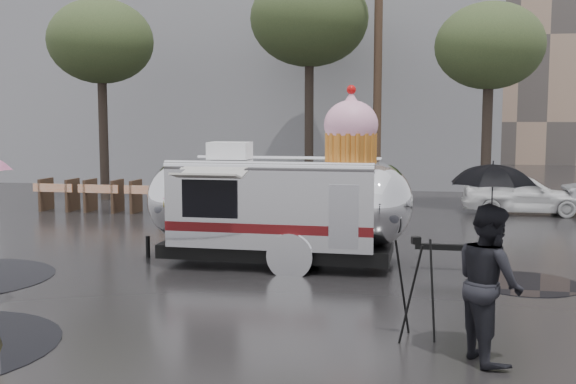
# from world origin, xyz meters

# --- Properties ---
(ground) EXTENTS (120.00, 120.00, 0.00)m
(ground) POSITION_xyz_m (0.00, 0.00, 0.00)
(ground) COLOR black
(ground) RESTS_ON ground
(grey_building) EXTENTS (22.00, 12.00, 13.00)m
(grey_building) POSITION_xyz_m (-4.00, 24.00, 6.50)
(grey_building) COLOR slate
(grey_building) RESTS_ON ground
(utility_pole) EXTENTS (1.60, 0.28, 9.00)m
(utility_pole) POSITION_xyz_m (2.50, 14.00, 4.62)
(utility_pole) COLOR #473323
(utility_pole) RESTS_ON ground
(tree_left) EXTENTS (3.64, 3.64, 6.95)m
(tree_left) POSITION_xyz_m (-7.00, 13.00, 5.48)
(tree_left) COLOR #382D26
(tree_left) RESTS_ON ground
(tree_mid) EXTENTS (4.20, 4.20, 8.03)m
(tree_mid) POSITION_xyz_m (0.00, 15.00, 6.34)
(tree_mid) COLOR #382D26
(tree_mid) RESTS_ON ground
(tree_right) EXTENTS (3.36, 3.36, 6.42)m
(tree_right) POSITION_xyz_m (6.00, 13.00, 5.06)
(tree_right) COLOR #382D26
(tree_right) RESTS_ON ground
(barricade_row) EXTENTS (4.30, 0.80, 1.00)m
(barricade_row) POSITION_xyz_m (-5.55, 9.96, 0.52)
(barricade_row) COLOR #473323
(barricade_row) RESTS_ON ground
(airstream_trailer) EXTENTS (6.60, 2.51, 3.55)m
(airstream_trailer) POSITION_xyz_m (1.34, 3.78, 1.25)
(airstream_trailer) COLOR silver
(airstream_trailer) RESTS_ON ground
(person_right) EXTENTS (0.78, 1.01, 1.86)m
(person_right) POSITION_xyz_m (4.81, -1.02, 0.93)
(person_right) COLOR black
(person_right) RESTS_ON ground
(umbrella_black) EXTENTS (1.19, 1.19, 2.36)m
(umbrella_black) POSITION_xyz_m (4.81, -1.02, 1.95)
(umbrella_black) COLOR black
(umbrella_black) RESTS_ON ground
(tripod) EXTENTS (0.55, 0.54, 1.35)m
(tripod) POSITION_xyz_m (3.95, -0.42, 0.78)
(tripod) COLOR black
(tripod) RESTS_ON ground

